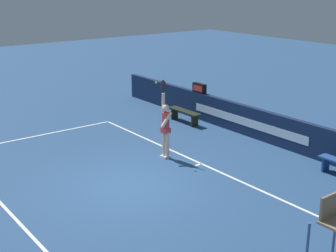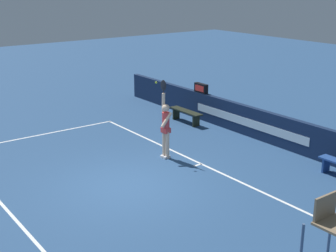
% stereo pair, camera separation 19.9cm
% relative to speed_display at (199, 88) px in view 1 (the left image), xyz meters
% --- Properties ---
extents(ground_plane, '(60.00, 60.00, 0.00)m').
position_rel_speed_display_xyz_m(ground_plane, '(3.82, -5.86, -1.27)').
color(ground_plane, navy).
extents(court_lines, '(11.44, 5.94, 0.00)m').
position_rel_speed_display_xyz_m(court_lines, '(3.82, -6.09, -1.27)').
color(court_lines, white).
rests_on(court_lines, ground).
extents(back_wall, '(17.32, 0.21, 1.09)m').
position_rel_speed_display_xyz_m(back_wall, '(3.82, 0.00, -0.73)').
color(back_wall, '#132442').
rests_on(back_wall, ground).
extents(speed_display, '(0.67, 0.19, 0.37)m').
position_rel_speed_display_xyz_m(speed_display, '(0.00, 0.00, 0.00)').
color(speed_display, black).
rests_on(speed_display, back_wall).
extents(tennis_player, '(0.46, 0.43, 2.52)m').
position_rel_speed_display_xyz_m(tennis_player, '(2.71, -3.74, -0.23)').
color(tennis_player, beige).
rests_on(tennis_player, ground).
extents(tennis_ball, '(0.07, 0.07, 0.07)m').
position_rel_speed_display_xyz_m(tennis_ball, '(2.55, -3.97, 1.17)').
color(tennis_ball, '#C8E12D').
extents(courtside_bench_far, '(1.67, 0.36, 0.50)m').
position_rel_speed_display_xyz_m(courtside_bench_far, '(0.08, -0.83, -0.89)').
color(courtside_bench_far, black).
rests_on(courtside_bench_far, ground).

